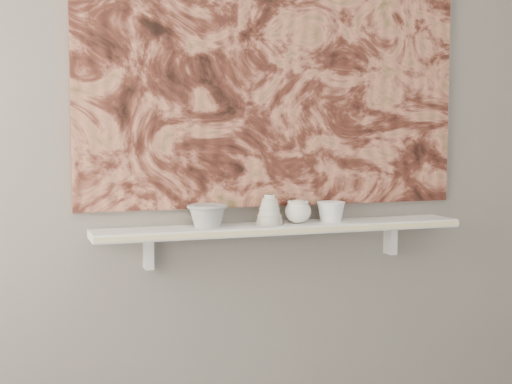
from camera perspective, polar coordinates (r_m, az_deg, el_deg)
name	(u,v)px	position (r m, az deg, el deg)	size (l,w,h in m)	color
wall_back	(274,111)	(2.71, 1.45, 6.53)	(3.60, 3.60, 0.00)	gray
shelf	(283,228)	(2.64, 2.15, -2.88)	(1.40, 0.18, 0.03)	silver
shelf_stripe	(292,231)	(2.56, 2.90, -3.14)	(1.40, 0.01, 0.02)	beige
bracket_left	(148,252)	(2.58, -8.61, -4.79)	(0.03, 0.06, 0.12)	silver
bracket_right	(390,239)	(2.92, 10.70, -3.73)	(0.03, 0.06, 0.12)	silver
painting	(275,59)	(2.71, 1.57, 10.55)	(1.50, 0.03, 1.10)	#5B291F
house_motif	(382,142)	(2.87, 10.09, 4.00)	(0.09, 0.00, 0.08)	black
bowl_grey	(207,215)	(2.55, -3.92, -1.89)	(0.15, 0.15, 0.08)	#9B9B98
cup_cream	(298,211)	(2.66, 3.38, -1.56)	(0.10, 0.10, 0.09)	silver
bell_vessel	(269,209)	(2.62, 1.08, -1.41)	(0.10, 0.10, 0.11)	beige
bowl_white	(331,212)	(2.71, 6.01, -1.56)	(0.11, 0.11, 0.08)	white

